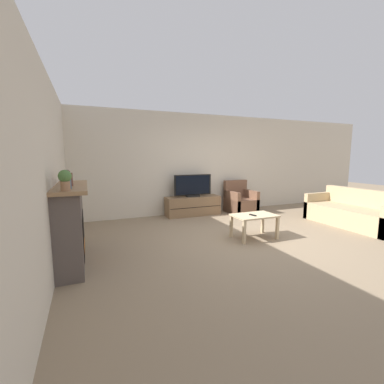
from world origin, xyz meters
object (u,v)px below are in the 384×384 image
(tv, at_px, (193,186))
(coffee_table, at_px, (254,218))
(fireplace, at_px, (70,224))
(mantel_clock, at_px, (69,179))
(mantel_vase_left, at_px, (66,182))
(mantel_vase_centre_left, at_px, (68,179))
(armchair, at_px, (240,202))
(couch, at_px, (353,214))
(potted_plant, at_px, (65,179))
(remote, at_px, (253,215))
(tv_stand, at_px, (193,206))

(tv, relative_size, coffee_table, 1.26)
(fireplace, height_order, mantel_clock, mantel_clock)
(mantel_vase_left, height_order, tv, mantel_vase_left)
(fireplace, height_order, tv, fireplace)
(mantel_vase_centre_left, xyz_separation_m, armchair, (4.18, 2.11, -0.97))
(armchair, relative_size, couch, 0.46)
(fireplace, height_order, mantel_vase_centre_left, mantel_vase_centre_left)
(potted_plant, distance_m, armchair, 5.05)
(fireplace, height_order, mantel_vase_left, mantel_vase_left)
(mantel_vase_centre_left, xyz_separation_m, mantel_clock, (0.00, 0.27, -0.03))
(mantel_vase_centre_left, bearing_deg, tv, 39.28)
(tv, height_order, coffee_table, tv)
(fireplace, xyz_separation_m, remote, (3.11, -0.10, -0.12))
(mantel_vase_centre_left, height_order, armchair, mantel_vase_centre_left)
(mantel_clock, height_order, potted_plant, potted_plant)
(armchair, distance_m, couch, 2.70)
(fireplace, relative_size, potted_plant, 6.16)
(fireplace, bearing_deg, tv_stand, 37.72)
(mantel_vase_left, distance_m, coffee_table, 3.30)
(mantel_vase_centre_left, distance_m, potted_plant, 0.54)
(potted_plant, height_order, tv_stand, potted_plant)
(tv, bearing_deg, mantel_vase_centre_left, -140.72)
(mantel_vase_left, height_order, mantel_vase_centre_left, mantel_vase_centre_left)
(tv, height_order, armchair, tv)
(fireplace, xyz_separation_m, coffee_table, (3.18, -0.06, -0.20))
(armchair, distance_m, remote, 2.37)
(mantel_clock, height_order, remote, mantel_clock)
(tv_stand, height_order, tv, tv)
(fireplace, distance_m, mantel_clock, 0.66)
(mantel_vase_left, xyz_separation_m, mantel_vase_centre_left, (0.00, 0.35, 0.02))
(mantel_clock, height_order, coffee_table, mantel_clock)
(mantel_clock, distance_m, tv_stand, 3.63)
(armchair, bearing_deg, coffee_table, -116.39)
(tv_stand, bearing_deg, mantel_clock, -144.11)
(fireplace, relative_size, mantel_vase_centre_left, 6.88)
(tv_stand, xyz_separation_m, remote, (0.26, -2.30, 0.22))
(mantel_vase_left, height_order, tv_stand, mantel_vase_left)
(remote, bearing_deg, potted_plant, 177.91)
(tv_stand, xyz_separation_m, couch, (2.98, -2.35, 0.02))
(mantel_clock, height_order, tv, mantel_clock)
(fireplace, bearing_deg, armchair, 25.46)
(potted_plant, bearing_deg, tv_stand, 45.27)
(mantel_vase_centre_left, height_order, tv_stand, mantel_vase_centre_left)
(coffee_table, bearing_deg, potted_plant, -169.28)
(coffee_table, distance_m, remote, 0.12)
(mantel_clock, height_order, armchair, mantel_clock)
(mantel_vase_left, bearing_deg, remote, 6.70)
(mantel_clock, bearing_deg, potted_plant, -90.05)
(tv_stand, bearing_deg, fireplace, -142.28)
(mantel_clock, bearing_deg, tv_stand, 35.89)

